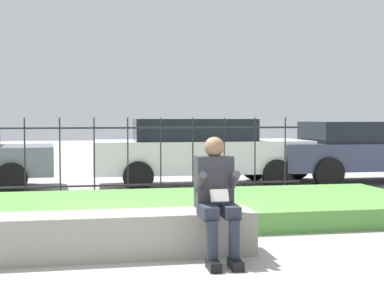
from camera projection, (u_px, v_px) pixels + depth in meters
The scene contains 7 objects.
ground_plane at pixel (150, 255), 5.67m from camera, with size 60.00×60.00×0.00m, color #9E9B93.
stone_bench at pixel (126, 237), 5.61m from camera, with size 2.73×0.54×0.46m.
person_seated_reader at pixel (216, 193), 5.45m from camera, with size 0.42×0.73×1.26m.
grass_berm at pixel (135, 210), 7.61m from camera, with size 8.29×2.58×0.28m.
iron_fence at pixel (128, 158), 9.24m from camera, with size 6.29×0.03×1.46m.
car_parked_right at pixel (369, 149), 12.18m from camera, with size 4.70×1.99×1.37m.
car_parked_center at pixel (200, 150), 11.52m from camera, with size 4.61×1.90×1.44m.
Camera 1 is at (-0.57, -5.59, 1.45)m, focal length 50.00 mm.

